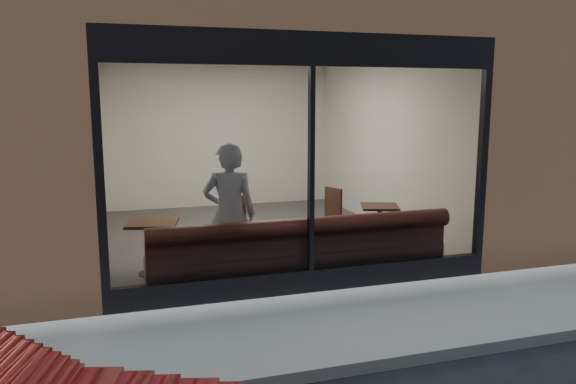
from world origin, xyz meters
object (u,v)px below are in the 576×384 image
object	(u,v)px
person	(230,215)
cafe_chair_left	(228,240)
banquette	(300,266)
cafe_chair_right	(324,231)
cafe_table_left	(153,223)
cafe_table_right	(380,207)

from	to	relation	value
person	cafe_chair_left	xyz separation A→B (m)	(0.24, 1.38, -0.70)
person	banquette	bearing A→B (deg)	179.33
banquette	cafe_chair_right	xyz separation A→B (m)	(0.99, 1.69, 0.01)
person	cafe_chair_left	bearing A→B (deg)	-86.66
banquette	person	distance (m)	1.16
person	cafe_chair_right	size ratio (longest dim) A/B	4.81
person	cafe_chair_right	xyz separation A→B (m)	(1.89, 1.47, -0.70)
cafe_table_left	cafe_table_right	xyz separation A→B (m)	(3.49, 0.09, 0.00)
cafe_table_right	banquette	bearing A→B (deg)	-148.59
banquette	person	xyz separation A→B (m)	(-0.90, 0.22, 0.71)
person	cafe_chair_left	distance (m)	1.57
banquette	cafe_chair_left	xyz separation A→B (m)	(-0.65, 1.61, 0.01)
banquette	cafe_chair_right	size ratio (longest dim) A/B	10.28
cafe_chair_right	banquette	bearing A→B (deg)	39.14
cafe_chair_left	cafe_chair_right	distance (m)	1.65
cafe_table_left	cafe_chair_right	xyz separation A→B (m)	(2.82, 0.77, -0.50)
cafe_chair_right	cafe_table_right	bearing A→B (deg)	113.91
cafe_table_right	cafe_chair_left	xyz separation A→B (m)	(-2.31, 0.59, -0.50)
cafe_table_right	cafe_chair_right	xyz separation A→B (m)	(-0.66, 0.68, -0.50)
banquette	cafe_table_right	size ratio (longest dim) A/B	7.11
cafe_chair_left	cafe_chair_right	world-z (taller)	cafe_chair_left
banquette	cafe_table_right	world-z (taller)	cafe_table_right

